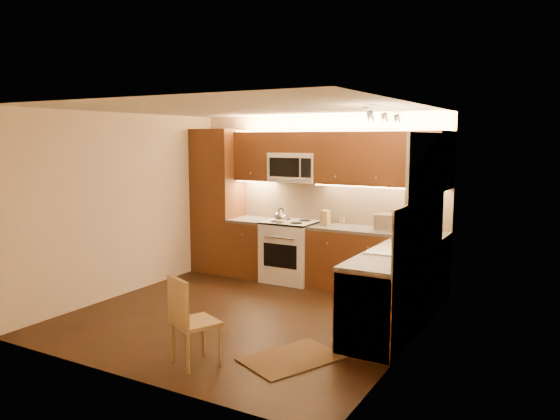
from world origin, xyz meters
The scene contains 37 objects.
floor centered at (0.00, 0.00, 0.00)m, with size 4.00×4.00×0.01m, color black.
ceiling centered at (0.00, 0.00, 2.50)m, with size 4.00×4.00×0.01m, color beige.
wall_back centered at (0.00, 2.00, 1.25)m, with size 4.00×0.01×2.50m, color beige.
wall_front centered at (0.00, -2.00, 1.25)m, with size 4.00×0.01×2.50m, color beige.
wall_left centered at (-2.00, 0.00, 1.25)m, with size 0.01×4.00×2.50m, color beige.
wall_right centered at (2.00, 0.00, 1.25)m, with size 0.01×4.00×2.50m, color beige.
pantry centered at (-1.65, 1.70, 1.15)m, with size 0.70×0.60×2.30m, color #471E0F.
base_cab_back_left centered at (-0.99, 1.70, 0.43)m, with size 0.62×0.60×0.86m, color #471E0F.
counter_back_left centered at (-0.99, 1.70, 0.88)m, with size 0.62×0.60×0.04m, color #3A3734.
base_cab_back_right centered at (1.04, 1.70, 0.43)m, with size 1.92×0.60×0.86m, color #471E0F.
counter_back_right centered at (1.04, 1.70, 0.88)m, with size 1.92×0.60×0.04m, color #3A3734.
base_cab_right centered at (1.70, 0.40, 0.43)m, with size 0.60×2.00×0.86m, color #471E0F.
counter_right centered at (1.70, 0.40, 0.88)m, with size 0.60×2.00×0.04m, color #3A3734.
dishwasher centered at (1.70, -0.30, 0.43)m, with size 0.58×0.60×0.84m, color silver.
backsplash_back centered at (0.35, 1.99, 1.20)m, with size 3.30×0.02×0.60m, color tan.
backsplash_right centered at (1.99, 0.40, 1.20)m, with size 0.02×2.00×0.60m, color tan.
upper_cab_back_left centered at (-0.99, 1.82, 1.88)m, with size 0.62×0.35×0.75m, color #471E0F.
upper_cab_back_right centered at (1.04, 1.82, 1.88)m, with size 1.92×0.35×0.75m, color #471E0F.
upper_cab_bridge centered at (-0.30, 1.82, 2.09)m, with size 0.76×0.35×0.31m, color #471E0F.
upper_cab_right_corner centered at (1.82, 1.40, 1.88)m, with size 0.35×0.50×0.75m, color #471E0F.
stove centered at (-0.30, 1.68, 0.46)m, with size 0.76×0.65×0.92m, color silver, non-canonical shape.
microwave centered at (-0.30, 1.81, 1.72)m, with size 0.76×0.38×0.44m, color silver, non-canonical shape.
window_frame centered at (1.99, 0.55, 1.60)m, with size 0.03×1.44×1.24m, color silver.
window_blinds centered at (1.97, 0.55, 1.60)m, with size 0.02×1.36×1.16m, color silver.
sink centered at (1.70, 0.55, 0.98)m, with size 0.52×0.86×0.15m, color silver, non-canonical shape.
faucet centered at (1.88, 0.55, 1.05)m, with size 0.20×0.04×0.30m, color silver, non-canonical shape.
track_light_bar centered at (1.55, 0.40, 2.46)m, with size 0.04×1.20×0.03m, color silver.
kettle centered at (-0.37, 1.49, 1.03)m, with size 0.19×0.19×0.22m, color silver, non-canonical shape.
toaster_oven centered at (1.21, 1.71, 1.01)m, with size 0.38×0.29×0.23m, color silver.
knife_block centered at (0.26, 1.71, 1.01)m, with size 0.10×0.16×0.22m, color olive.
spice_jar_a centered at (0.14, 1.89, 0.95)m, with size 0.04×0.04×0.10m, color silver.
spice_jar_b centered at (0.14, 1.94, 0.94)m, with size 0.04×0.04×0.09m, color olive.
spice_jar_c centered at (0.40, 1.93, 0.95)m, with size 0.04×0.04×0.09m, color silver.
spice_jar_d centered at (0.44, 1.94, 0.95)m, with size 0.04×0.04×0.10m, color #A97332.
soap_bottle centered at (1.82, 1.21, 1.00)m, with size 0.09×0.09×0.19m, color silver.
rug centered at (1.10, -0.90, 0.01)m, with size 0.62×0.93×0.01m, color black.
dining_chair centered at (0.35, -1.45, 0.44)m, with size 0.39×0.39×0.87m, color olive, non-canonical shape.
Camera 1 is at (3.48, -5.35, 2.16)m, focal length 34.52 mm.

